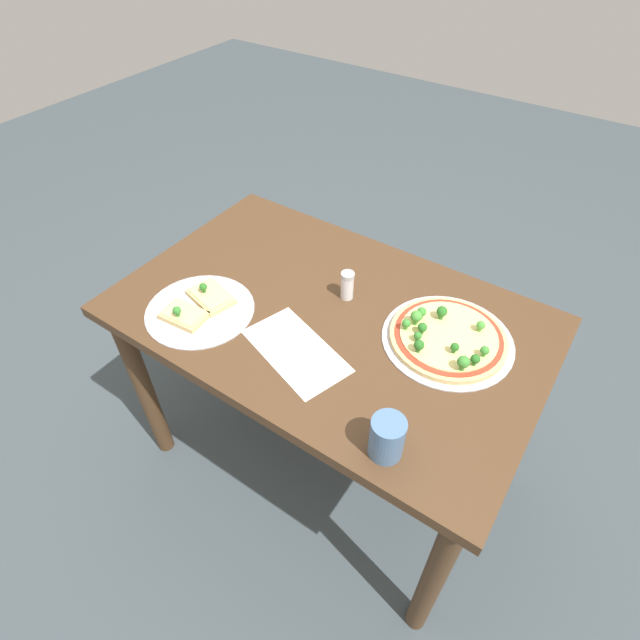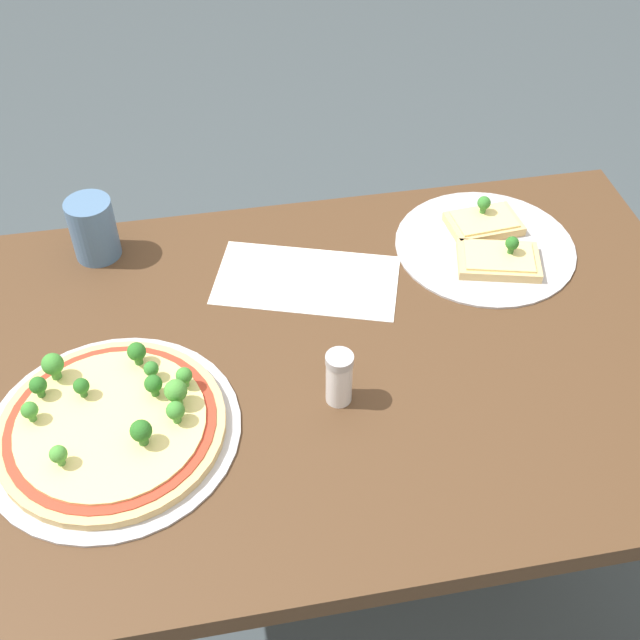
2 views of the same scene
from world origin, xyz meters
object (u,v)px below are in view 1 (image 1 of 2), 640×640
at_px(condiment_shaker, 347,285).
at_px(drinking_cup, 387,438).
at_px(dining_table, 328,339).
at_px(pizza_tray_slice, 199,307).
at_px(pizza_tray_whole, 447,337).

bearing_deg(condiment_shaker, drinking_cup, -48.66).
bearing_deg(dining_table, condiment_shaker, 85.02).
relative_size(pizza_tray_slice, condiment_shaker, 3.48).
height_order(dining_table, drinking_cup, drinking_cup).
distance_m(dining_table, condiment_shaker, 0.18).
height_order(pizza_tray_slice, drinking_cup, drinking_cup).
xyz_separation_m(drinking_cup, condiment_shaker, (-0.34, 0.39, -0.01)).
distance_m(dining_table, drinking_cup, 0.49).
bearing_deg(condiment_shaker, pizza_tray_whole, -0.06).
bearing_deg(pizza_tray_slice, dining_table, 32.20).
distance_m(pizza_tray_whole, condiment_shaker, 0.32).
bearing_deg(pizza_tray_whole, dining_table, -165.15).
relative_size(pizza_tray_whole, condiment_shaker, 3.96).
distance_m(pizza_tray_whole, pizza_tray_slice, 0.70).
height_order(pizza_tray_whole, drinking_cup, drinking_cup).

